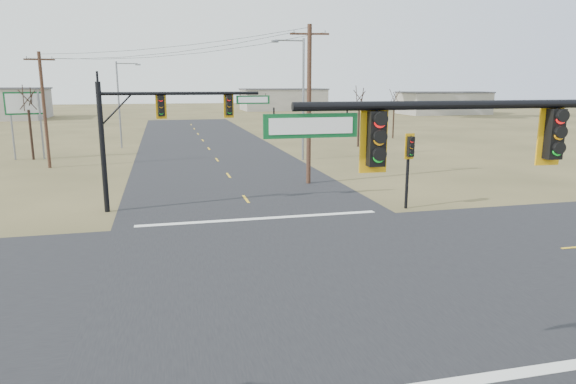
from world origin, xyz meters
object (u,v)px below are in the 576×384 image
at_px(utility_pole_near, 309,104).
at_px(streetlight_c, 121,100).
at_px(bare_tree_c, 359,96).
at_px(mast_arm_near, 558,162).
at_px(highway_sign, 25,112).
at_px(bare_tree_a, 27,97).
at_px(streetlight_a, 301,93).
at_px(pedestal_signal_ne, 410,153).
at_px(utility_pole_far, 44,108).
at_px(bare_tree_d, 394,97).
at_px(mast_arm_far, 163,118).

bearing_deg(utility_pole_near, streetlight_c, 120.04).
height_order(utility_pole_near, bare_tree_c, utility_pole_near).
relative_size(mast_arm_near, utility_pole_near, 1.01).
distance_m(mast_arm_near, streetlight_c, 47.94).
bearing_deg(highway_sign, bare_tree_a, -51.89).
relative_size(bare_tree_a, bare_tree_c, 1.02).
xyz_separation_m(highway_sign, streetlight_a, (23.11, -6.02, 1.60)).
height_order(pedestal_signal_ne, bare_tree_c, bare_tree_c).
distance_m(mast_arm_near, bare_tree_a, 44.02).
bearing_deg(streetlight_a, bare_tree_c, 31.13).
bearing_deg(highway_sign, pedestal_signal_ne, -57.50).
bearing_deg(pedestal_signal_ne, utility_pole_far, 131.10).
bearing_deg(pedestal_signal_ne, mast_arm_near, -112.84).
distance_m(streetlight_a, streetlight_c, 20.05).
bearing_deg(utility_pole_near, bare_tree_a, 141.56).
relative_size(mast_arm_near, highway_sign, 1.77).
height_order(utility_pole_far, bare_tree_d, utility_pole_far).
relative_size(mast_arm_near, bare_tree_a, 1.52).
relative_size(bare_tree_a, bare_tree_d, 1.10).
xyz_separation_m(mast_arm_near, streetlight_c, (-12.20, 46.36, -0.04)).
xyz_separation_m(mast_arm_far, streetlight_c, (-4.10, 28.00, 0.06)).
distance_m(utility_pole_near, streetlight_c, 26.65).
bearing_deg(utility_pole_far, bare_tree_d, 21.34).
relative_size(bare_tree_c, bare_tree_d, 1.08).
relative_size(utility_pole_near, bare_tree_d, 1.65).
distance_m(utility_pole_far, bare_tree_c, 29.80).
relative_size(utility_pole_far, bare_tree_d, 1.45).
bearing_deg(utility_pole_far, bare_tree_c, 14.11).
xyz_separation_m(highway_sign, streetlight_c, (7.49, 6.52, 0.74)).
bearing_deg(bare_tree_a, mast_arm_near, -63.95).
bearing_deg(mast_arm_near, highway_sign, 119.35).
xyz_separation_m(mast_arm_far, highway_sign, (-11.59, 21.48, -0.67)).
xyz_separation_m(mast_arm_far, utility_pole_far, (-8.94, 16.08, -0.16)).
height_order(highway_sign, bare_tree_d, bare_tree_d).
distance_m(utility_pole_near, streetlight_a, 10.78).
bearing_deg(utility_pole_far, pedestal_signal_ne, -41.96).
distance_m(mast_arm_far, utility_pole_far, 18.39).
height_order(streetlight_c, bare_tree_c, streetlight_c).
distance_m(mast_arm_far, highway_sign, 24.42).
bearing_deg(bare_tree_d, utility_pole_far, -158.66).
xyz_separation_m(utility_pole_far, streetlight_c, (4.84, 11.92, 0.23)).
bearing_deg(mast_arm_near, streetlight_a, 87.28).
height_order(utility_pole_far, streetlight_a, streetlight_a).
bearing_deg(utility_pole_near, bare_tree_d, 54.69).
distance_m(highway_sign, streetlight_c, 9.96).
bearing_deg(bare_tree_a, streetlight_a, -14.13).
distance_m(utility_pole_near, bare_tree_d, 30.93).
bearing_deg(mast_arm_far, streetlight_a, 43.42).
xyz_separation_m(pedestal_signal_ne, streetlight_c, (-16.53, 31.13, 1.90)).
xyz_separation_m(mast_arm_far, streetlight_a, (11.52, 15.45, 0.93)).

